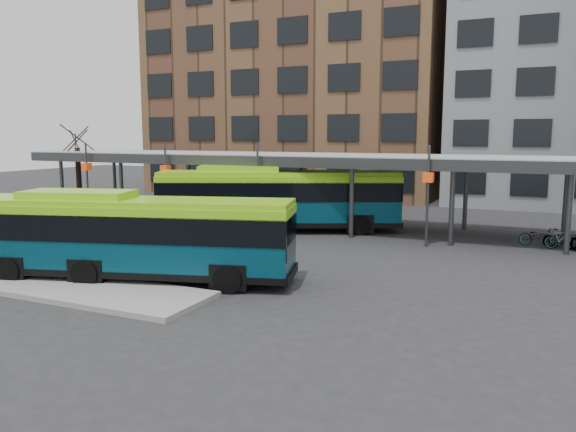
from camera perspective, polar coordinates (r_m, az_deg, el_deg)
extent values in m
plane|color=#28282B|center=(20.75, -8.18, -6.55)|extent=(120.00, 120.00, 0.00)
cube|color=gray|center=(22.09, -24.71, -6.08)|extent=(14.00, 3.00, 0.18)
cube|color=#999B9E|center=(31.79, 4.50, 5.94)|extent=(40.00, 6.00, 0.35)
cube|color=#383A3D|center=(29.00, 2.45, 5.44)|extent=(40.00, 0.15, 0.55)
cylinder|color=#383A3D|center=(39.94, -21.97, 2.82)|extent=(0.24, 0.24, 3.80)
cylinder|color=#383A3D|center=(43.51, -17.19, 3.45)|extent=(0.24, 0.24, 3.80)
cylinder|color=#383A3D|center=(36.48, -16.54, 2.61)|extent=(0.24, 0.24, 3.80)
cylinder|color=#383A3D|center=(40.36, -11.88, 3.29)|extent=(0.24, 0.24, 3.80)
cylinder|color=#383A3D|center=(33.41, -10.06, 2.34)|extent=(0.24, 0.24, 3.80)
cylinder|color=#383A3D|center=(37.61, -5.73, 3.07)|extent=(0.24, 0.24, 3.80)
cylinder|color=#383A3D|center=(30.86, -2.39, 1.98)|extent=(0.24, 0.24, 3.80)
cylinder|color=#383A3D|center=(35.36, 1.29, 2.78)|extent=(0.24, 0.24, 3.80)
cylinder|color=#383A3D|center=(28.94, 6.47, 1.52)|extent=(0.24, 0.24, 3.80)
cylinder|color=#383A3D|center=(33.70, 9.13, 2.41)|extent=(0.24, 0.24, 3.80)
cylinder|color=#383A3D|center=(27.81, 16.30, 0.96)|extent=(0.24, 0.24, 3.80)
cylinder|color=#383A3D|center=(32.74, 17.59, 1.96)|extent=(0.24, 0.24, 3.80)
cylinder|color=#383A3D|center=(27.55, 26.63, 0.35)|extent=(0.24, 0.24, 3.80)
cylinder|color=#383A3D|center=(32.52, 26.36, 1.44)|extent=(0.24, 0.24, 3.80)
cylinder|color=#383A3D|center=(37.21, -19.71, 3.35)|extent=(0.12, 0.12, 4.80)
cube|color=red|center=(37.15, -19.78, 4.73)|extent=(0.45, 0.45, 0.45)
cylinder|color=#383A3D|center=(33.30, -12.28, 3.12)|extent=(0.12, 0.12, 4.80)
cube|color=red|center=(33.24, -12.33, 4.67)|extent=(0.45, 0.45, 0.45)
cylinder|color=#383A3D|center=(30.10, -3.09, 2.77)|extent=(0.12, 0.12, 4.80)
cube|color=red|center=(30.03, -3.10, 4.48)|extent=(0.45, 0.45, 0.45)
cylinder|color=#383A3D|center=(27.13, 14.01, 1.94)|extent=(0.12, 0.12, 4.80)
cube|color=red|center=(27.05, 14.07, 3.83)|extent=(0.45, 0.45, 0.45)
cylinder|color=black|center=(40.96, -20.47, 3.44)|extent=(0.36, 0.36, 4.40)
cylinder|color=black|center=(40.77, -20.56, 7.08)|extent=(0.08, 1.63, 1.59)
cylinder|color=black|center=(40.92, -20.56, 7.08)|extent=(1.63, 0.13, 1.59)
cylinder|color=black|center=(40.91, -20.76, 7.07)|extent=(0.15, 1.63, 1.59)
cylinder|color=black|center=(40.77, -20.76, 7.07)|extent=(1.63, 0.10, 1.59)
cube|color=brown|center=(53.43, 1.45, 14.41)|extent=(26.00, 14.00, 22.00)
cube|color=#06384A|center=(21.13, -15.71, -2.15)|extent=(11.99, 5.61, 2.45)
cube|color=black|center=(21.05, -15.76, -0.84)|extent=(12.05, 5.68, 0.93)
cube|color=#89DA16|center=(20.94, -15.85, 1.42)|extent=(11.96, 5.52, 0.20)
cube|color=#89DA16|center=(21.80, -20.58, 1.98)|extent=(4.26, 2.78, 0.34)
cube|color=black|center=(21.35, -15.59, -5.08)|extent=(12.06, 5.69, 0.24)
cylinder|color=black|center=(18.96, -6.14, -6.40)|extent=(1.02, 0.55, 0.98)
cylinder|color=black|center=(21.21, -4.50, -4.80)|extent=(1.02, 0.55, 0.98)
cylinder|color=black|center=(20.82, -19.92, -5.53)|extent=(1.02, 0.55, 0.98)
cylinder|color=black|center=(22.89, -17.07, -4.17)|extent=(1.02, 0.55, 0.98)
cylinder|color=black|center=(22.35, -26.59, -4.98)|extent=(1.02, 0.55, 0.98)
cylinder|color=black|center=(24.29, -23.36, -3.78)|extent=(1.02, 0.55, 0.98)
cube|color=#06384A|center=(30.79, -0.91, 1.66)|extent=(12.94, 7.88, 2.71)
cube|color=black|center=(30.73, -0.91, 2.66)|extent=(13.02, 7.96, 1.03)
cube|color=#89DA16|center=(30.66, -0.92, 4.37)|extent=(12.90, 7.78, 0.22)
cube|color=#89DA16|center=(30.75, -4.97, 4.76)|extent=(4.75, 3.58, 0.38)
cube|color=black|center=(30.96, -0.91, -0.59)|extent=(13.03, 7.97, 0.26)
cylinder|color=black|center=(29.89, 7.39, -0.92)|extent=(1.12, 0.75, 1.08)
cylinder|color=black|center=(32.48, 6.79, -0.17)|extent=(1.12, 0.75, 1.08)
cylinder|color=black|center=(29.70, -3.45, -0.92)|extent=(1.12, 0.75, 1.08)
cylinder|color=black|center=(32.30, -3.18, -0.17)|extent=(1.12, 0.75, 1.08)
cylinder|color=black|center=(30.07, -9.65, -0.91)|extent=(1.12, 0.75, 1.08)
cylinder|color=black|center=(32.64, -8.88, -0.17)|extent=(1.12, 0.75, 1.08)
imported|color=slate|center=(29.10, 24.07, -1.98)|extent=(1.87, 1.14, 0.93)
imported|color=slate|center=(29.09, 25.95, -2.11)|extent=(1.58, 0.67, 0.92)
imported|color=slate|center=(29.59, 26.71, -2.02)|extent=(1.70, 0.61, 0.89)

